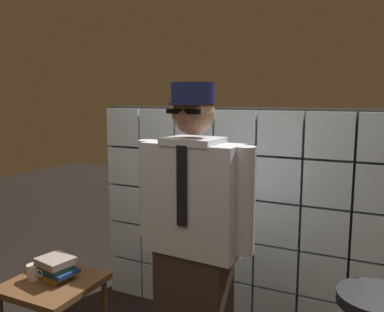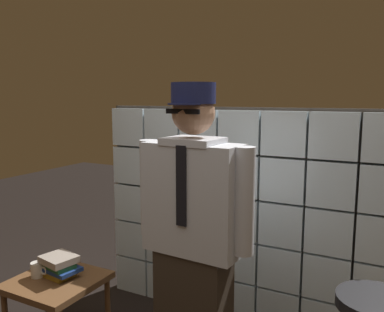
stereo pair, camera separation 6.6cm
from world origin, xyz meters
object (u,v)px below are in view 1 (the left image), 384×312
object	(u,v)px
side_table	(54,290)
coffee_mug	(34,272)
book_stack	(56,267)
standing_person	(193,239)

from	to	relation	value
side_table	coffee_mug	bearing A→B (deg)	-164.25
book_stack	standing_person	bearing A→B (deg)	3.13
side_table	book_stack	distance (m)	0.14
side_table	coffee_mug	distance (m)	0.17
book_stack	side_table	bearing A→B (deg)	-93.65
side_table	coffee_mug	world-z (taller)	coffee_mug
side_table	coffee_mug	size ratio (longest dim) A/B	4.13
standing_person	coffee_mug	world-z (taller)	standing_person
standing_person	side_table	xyz separation A→B (m)	(-0.93, -0.08, -0.46)
coffee_mug	standing_person	bearing A→B (deg)	6.21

